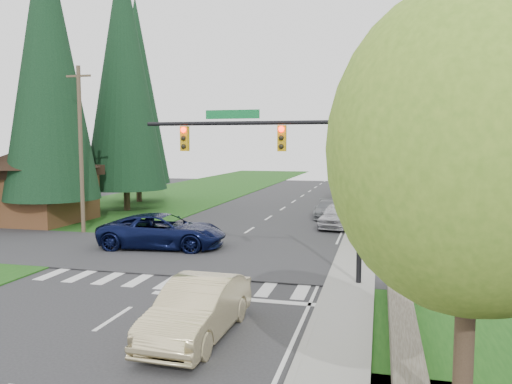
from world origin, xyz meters
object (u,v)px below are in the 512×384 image
at_px(parked_car_a, 337,215).
at_px(parked_car_b, 327,209).
at_px(parked_car_e, 347,185).
at_px(parked_car_d, 354,188).
at_px(sedan_champagne, 198,309).
at_px(parked_car_c, 349,196).
at_px(suv_navy, 163,231).

xyz_separation_m(parked_car_a, parked_car_b, (-1.07, 4.09, -0.17)).
xyz_separation_m(parked_car_b, parked_car_e, (0.00, 21.80, 0.07)).
relative_size(parked_car_a, parked_car_d, 1.03).
xyz_separation_m(parked_car_d, parked_car_e, (-1.10, 4.65, -0.08)).
distance_m(parked_car_a, parked_car_b, 4.23).
xyz_separation_m(parked_car_a, parked_car_e, (-1.07, 25.89, -0.10)).
relative_size(sedan_champagne, parked_car_c, 1.14).
xyz_separation_m(parked_car_a, parked_car_d, (0.03, 21.24, -0.02)).
bearing_deg(parked_car_b, parked_car_c, 82.03).
height_order(sedan_champagne, parked_car_c, sedan_champagne).
distance_m(parked_car_c, parked_car_e, 11.95).
relative_size(sedan_champagne, parked_car_e, 1.02).
height_order(parked_car_a, parked_car_d, parked_car_a).
bearing_deg(sedan_champagne, suv_navy, 120.45).
height_order(parked_car_c, parked_car_e, parked_car_c).
bearing_deg(parked_car_a, parked_car_e, 98.58).
bearing_deg(suv_navy, parked_car_e, -17.81).
bearing_deg(parked_car_a, sedan_champagne, -90.21).
bearing_deg(suv_navy, parked_car_b, -35.18).
bearing_deg(parked_car_c, parked_car_e, 94.14).
distance_m(sedan_champagne, parked_car_e, 45.58).
xyz_separation_m(suv_navy, parked_car_b, (7.15, 12.88, -0.27)).
bearing_deg(parked_car_e, parked_car_d, -79.69).
height_order(suv_navy, parked_car_d, suv_navy).
relative_size(parked_car_a, parked_car_b, 1.08).
relative_size(sedan_champagne, parked_car_d, 1.07).
distance_m(sedan_champagne, parked_car_a, 19.80).
xyz_separation_m(suv_navy, parked_car_e, (7.15, 34.68, -0.20)).
bearing_deg(parked_car_b, parked_car_e, 87.64).
bearing_deg(parked_car_a, suv_navy, -126.86).
bearing_deg(parked_car_b, suv_navy, -121.38).
distance_m(sedan_champagne, parked_car_d, 40.97).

